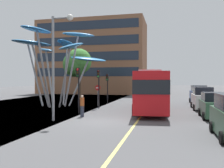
{
  "coord_description": "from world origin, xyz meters",
  "views": [
    {
      "loc": [
        4.53,
        -15.93,
        2.89
      ],
      "look_at": [
        -0.53,
        5.77,
        2.5
      ],
      "focal_mm": 38.49,
      "sensor_mm": 36.0,
      "label": 1
    }
  ],
  "objects": [
    {
      "name": "traffic_light_kerb_near",
      "position": [
        -2.89,
        3.26,
        2.81
      ],
      "size": [
        0.28,
        0.42,
        3.9
      ],
      "color": "black",
      "rests_on": "ground"
    },
    {
      "name": "pedestrian",
      "position": [
        -1.97,
        1.68,
        0.86
      ],
      "size": [
        0.34,
        0.34,
        1.7
      ],
      "color": "#2D3342",
      "rests_on": "ground"
    },
    {
      "name": "car_side_street",
      "position": [
        8.14,
        14.59,
        1.04
      ],
      "size": [
        1.93,
        4.31,
        2.22
      ],
      "color": "navy",
      "rests_on": "ground"
    },
    {
      "name": "backdrop_building",
      "position": [
        -11.3,
        34.05,
        7.66
      ],
      "size": [
        22.34,
        10.22,
        15.32
      ],
      "color": "brown",
      "rests_on": "ground"
    },
    {
      "name": "red_bus",
      "position": [
        2.88,
        6.29,
        2.05
      ],
      "size": [
        3.65,
        11.17,
        3.76
      ],
      "color": "red",
      "rests_on": "ground"
    },
    {
      "name": "traffic_light_kerb_far",
      "position": [
        -2.26,
        7.27,
        2.82
      ],
      "size": [
        0.28,
        0.42,
        3.9
      ],
      "color": "black",
      "rests_on": "ground"
    },
    {
      "name": "ground",
      "position": [
        -0.66,
        0.0,
        -0.05
      ],
      "size": [
        120.0,
        240.0,
        0.1
      ],
      "color": "#4C4C4F"
    },
    {
      "name": "car_parked_far",
      "position": [
        7.85,
        8.92,
        1.03
      ],
      "size": [
        1.99,
        4.3,
        2.2
      ],
      "color": "silver",
      "rests_on": "ground"
    },
    {
      "name": "tree_pavement_far",
      "position": [
        -6.55,
        34.09,
        5.42
      ],
      "size": [
        4.23,
        4.82,
        7.6
      ],
      "color": "brown",
      "rests_on": "ground"
    },
    {
      "name": "car_parked_mid",
      "position": [
        7.91,
        3.31,
        0.92
      ],
      "size": [
        1.92,
        3.81,
        1.95
      ],
      "color": "#2D5138",
      "rests_on": "ground"
    },
    {
      "name": "leaf_sculpture",
      "position": [
        -6.96,
        7.83,
        6.3
      ],
      "size": [
        10.87,
        9.91,
        8.2
      ],
      "color": "#9EA0A5",
      "rests_on": "ground"
    },
    {
      "name": "tree_pavement_near",
      "position": [
        -8.31,
        16.98,
        5.4
      ],
      "size": [
        4.18,
        3.8,
        7.45
      ],
      "color": "brown",
      "rests_on": "ground"
    },
    {
      "name": "traffic_light_island_mid",
      "position": [
        -2.62,
        12.23,
        2.61
      ],
      "size": [
        0.28,
        0.42,
        3.6
      ],
      "color": "black",
      "rests_on": "ground"
    },
    {
      "name": "no_entry_sign",
      "position": [
        -2.98,
        9.41,
        1.55
      ],
      "size": [
        0.6,
        0.12,
        2.31
      ],
      "color": "gray",
      "rests_on": "ground"
    },
    {
      "name": "street_lamp",
      "position": [
        -2.99,
        -0.42,
        4.74
      ],
      "size": [
        1.59,
        0.44,
        7.41
      ],
      "color": "gray",
      "rests_on": "ground"
    }
  ]
}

